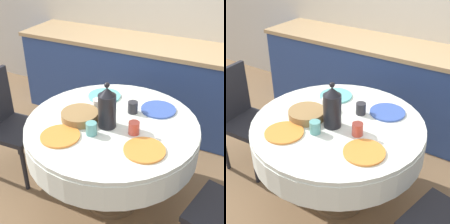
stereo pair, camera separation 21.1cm
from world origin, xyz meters
The scene contains 14 objects.
ground_plane centered at (0.00, 0.00, 0.00)m, with size 12.00×12.00×0.00m, color brown.
kitchen_counter centered at (0.00, 1.26, 0.45)m, with size 3.24×0.64×0.90m.
dining_table centered at (0.00, 0.00, 0.60)m, with size 1.21×1.21×0.73m.
chair_right centered at (-0.94, -0.06, 0.51)m, with size 0.42×0.42×0.91m.
plate_near_left centered at (-0.22, -0.31, 0.74)m, with size 0.26×0.26×0.01m, color orange.
cup_near_left centered at (-0.05, -0.19, 0.77)m, with size 0.07×0.07×0.09m, color #5BA39E.
plate_near_right centered at (0.32, -0.20, 0.74)m, with size 0.26×0.26×0.01m, color orange.
cup_near_right centered at (0.19, -0.06, 0.77)m, with size 0.07×0.07×0.09m, color #CC4C3D.
plate_far_left centered at (-0.22, 0.31, 0.74)m, with size 0.26×0.26×0.01m, color #60BCB7.
cup_far_left centered at (-0.17, 0.10, 0.77)m, with size 0.07×0.07×0.09m, color white.
plate_far_right centered at (0.23, 0.30, 0.74)m, with size 0.26×0.26×0.01m, color #3856AD.
cup_far_right centered at (0.08, 0.18, 0.77)m, with size 0.07×0.07×0.09m, color #28282D.
coffee_carafe centered at (-0.01, -0.06, 0.87)m, with size 0.12×0.12×0.32m.
bread_basket centered at (-0.21, -0.07, 0.76)m, with size 0.26×0.26×0.06m, color olive.
Camera 2 is at (0.99, -1.51, 1.89)m, focal length 50.00 mm.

